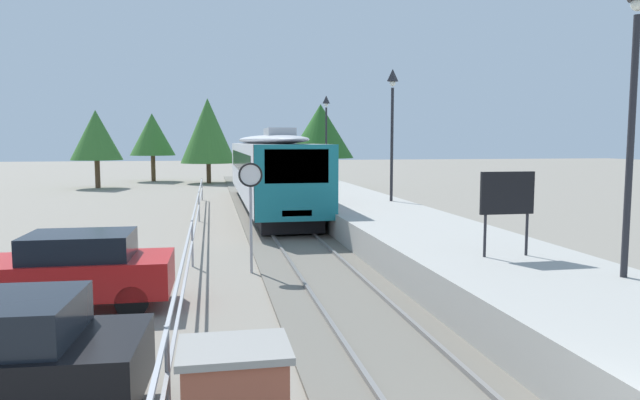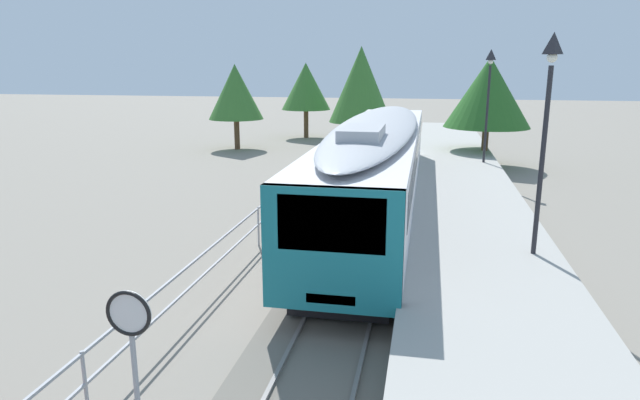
{
  "view_description": "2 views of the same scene",
  "coord_description": "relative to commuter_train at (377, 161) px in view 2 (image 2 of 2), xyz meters",
  "views": [
    {
      "loc": [
        -2.77,
        -3.58,
        3.32
      ],
      "look_at": [
        0.4,
        13.25,
        1.6
      ],
      "focal_mm": 32.51,
      "sensor_mm": 36.0,
      "label": 1
    },
    {
      "loc": [
        1.75,
        5.22,
        5.5
      ],
      "look_at": [
        -1.0,
        19.25,
        2.0
      ],
      "focal_mm": 30.92,
      "sensor_mm": 36.0,
      "label": 2
    }
  ],
  "objects": [
    {
      "name": "ground_plane",
      "position": [
        -3.0,
        -2.81,
        -2.15
      ],
      "size": [
        160.0,
        160.0,
        0.0
      ],
      "primitive_type": "plane",
      "color": "gray"
    },
    {
      "name": "track_rails",
      "position": [
        0.0,
        -2.81,
        -2.11
      ],
      "size": [
        3.2,
        60.0,
        0.14
      ],
      "color": "#6B665B",
      "rests_on": "ground"
    },
    {
      "name": "commuter_train",
      "position": [
        0.0,
        0.0,
        0.0
      ],
      "size": [
        2.82,
        19.35,
        3.74
      ],
      "color": "silver",
      "rests_on": "track_rails"
    },
    {
      "name": "station_platform",
      "position": [
        3.25,
        -2.81,
        -1.7
      ],
      "size": [
        3.9,
        60.0,
        0.9
      ],
      "primitive_type": "cube",
      "color": "#A8A59E",
      "rests_on": "ground"
    },
    {
      "name": "platform_lamp_mid_platform",
      "position": [
        4.49,
        -5.66,
        2.48
      ],
      "size": [
        0.34,
        0.34,
        5.35
      ],
      "color": "#232328",
      "rests_on": "station_platform"
    },
    {
      "name": "platform_lamp_far_end",
      "position": [
        4.49,
        8.04,
        2.48
      ],
      "size": [
        0.34,
        0.34,
        5.35
      ],
      "color": "#232328",
      "rests_on": "station_platform"
    },
    {
      "name": "speed_limit_sign",
      "position": [
        -1.8,
        -13.85,
        -0.02
      ],
      "size": [
        0.61,
        0.1,
        2.81
      ],
      "color": "#9EA0A5",
      "rests_on": "ground"
    },
    {
      "name": "carpark_fence",
      "position": [
        -3.3,
        -12.81,
        -1.24
      ],
      "size": [
        0.06,
        36.06,
        1.25
      ],
      "color": "#9EA0A5",
      "rests_on": "ground"
    },
    {
      "name": "tree_behind_carpark",
      "position": [
        4.89,
        12.06,
        1.93
      ],
      "size": [
        4.68,
        4.68,
        5.97
      ],
      "color": "brown",
      "rests_on": "ground"
    },
    {
      "name": "tree_behind_station_far",
      "position": [
        -10.85,
        15.64,
        1.65
      ],
      "size": [
        3.62,
        3.62,
        5.6
      ],
      "color": "brown",
      "rests_on": "ground"
    },
    {
      "name": "tree_distant_left",
      "position": [
        -7.6,
        22.49,
        1.79
      ],
      "size": [
        3.76,
        3.76,
        5.72
      ],
      "color": "brown",
      "rests_on": "ground"
    },
    {
      "name": "tree_distant_centre",
      "position": [
        -2.97,
        19.31,
        2.07
      ],
      "size": [
        4.43,
        4.43,
        6.81
      ],
      "color": "brown",
      "rests_on": "ground"
    }
  ]
}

